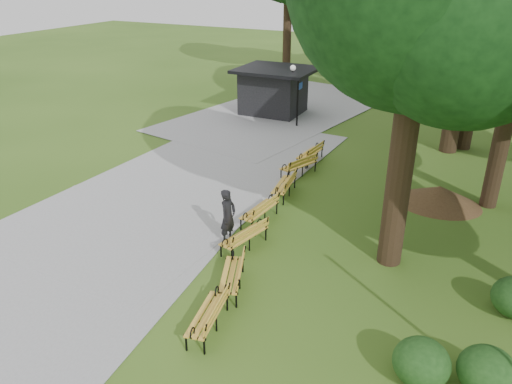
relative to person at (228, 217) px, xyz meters
The scene contains 15 objects.
ground 1.31m from the person, 89.62° to the left, with size 100.00×100.00×0.00m, color #375C1A.
path 5.69m from the person, 135.31° to the left, with size 12.00×38.00×0.06m, color #959597.
person is the anchor object (origin of this frame).
kiosk 15.22m from the person, 109.85° to the left, with size 4.32×3.76×2.71m, color black, non-canonical shape.
lamp_post 14.10m from the person, 105.06° to the left, with size 0.32×0.32×3.08m.
dirt_mound 8.13m from the person, 46.97° to the left, with size 2.61×2.61×0.71m, color #47301C.
bench_0 4.25m from the person, 66.97° to the right, with size 1.90×0.64×0.88m, color gold, non-canonical shape.
bench_1 2.58m from the person, 58.20° to the right, with size 1.90×0.64×0.88m, color gold, non-canonical shape.
bench_2 0.80m from the person, 12.25° to the right, with size 1.90×0.64×0.88m, color gold, non-canonical shape.
bench_3 1.75m from the person, 81.00° to the left, with size 1.90×0.64×0.88m, color gold, non-canonical shape.
bench_4 4.04m from the person, 88.05° to the left, with size 1.90×0.64×0.88m, color gold, non-canonical shape.
bench_5 6.17m from the person, 91.36° to the left, with size 1.90×0.64×0.88m, color gold, non-canonical shape.
bench_6 7.73m from the person, 91.85° to the left, with size 1.90×0.64×0.88m, color gold, non-canonical shape.
shrub_0 7.37m from the person, 26.50° to the right, with size 1.20×1.20×1.02m, color #193D14.
shrub_1 8.30m from the person, ahead, with size 1.20×1.20×1.02m, color #193D14.
Camera 1 is at (7.08, -12.92, 8.13)m, focal length 35.02 mm.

